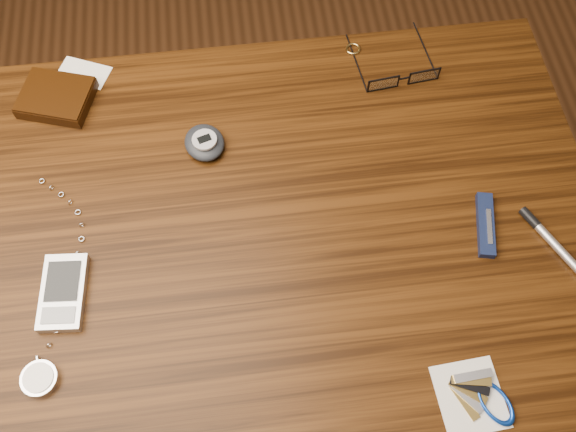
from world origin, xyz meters
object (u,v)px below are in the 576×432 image
object	(u,v)px
notepad_keys	(482,398)
pocket_knife	(486,225)
eyeglasses	(402,77)
pocket_watch	(41,370)
desk	(246,273)
pda_phone	(63,292)
silver_pen	(553,243)
wallet_and_card	(57,97)
pedometer	(204,142)

from	to	relation	value
notepad_keys	pocket_knife	distance (m)	0.23
eyeglasses	pocket_watch	world-z (taller)	eyeglasses
desk	pda_phone	xyz separation A→B (m)	(-0.23, -0.04, 0.11)
eyeglasses	pocket_knife	xyz separation A→B (m)	(0.06, -0.26, -0.01)
pocket_watch	pda_phone	distance (m)	0.10
desk	silver_pen	size ratio (longest dim) A/B	7.42
pda_phone	wallet_and_card	bearing A→B (deg)	93.73
desk	pocket_knife	size ratio (longest dim) A/B	10.34
pda_phone	pedometer	xyz separation A→B (m)	(0.19, 0.21, 0.00)
silver_pen	pedometer	bearing A→B (deg)	154.83
wallet_and_card	notepad_keys	xyz separation A→B (m)	(0.52, -0.51, -0.01)
pocket_watch	pda_phone	size ratio (longest dim) A/B	2.91
pocket_knife	pedometer	bearing A→B (deg)	154.60
pedometer	notepad_keys	size ratio (longest dim) A/B	0.78
pocket_knife	silver_pen	distance (m)	0.09
desk	wallet_and_card	xyz separation A→B (m)	(-0.25, 0.27, 0.11)
pedometer	silver_pen	world-z (taller)	pedometer
desk	pedometer	size ratio (longest dim) A/B	12.69
desk	eyeglasses	bearing A→B (deg)	42.42
pocket_watch	pda_phone	bearing A→B (deg)	76.78
desk	pocket_watch	xyz separation A→B (m)	(-0.26, -0.14, 0.11)
eyeglasses	silver_pen	world-z (taller)	eyeglasses
pocket_watch	pda_phone	xyz separation A→B (m)	(0.02, 0.10, 0.00)
notepad_keys	pocket_knife	world-z (taller)	pocket_knife
eyeglasses	pocket_watch	bearing A→B (deg)	-143.61
pocket_watch	notepad_keys	size ratio (longest dim) A/B	3.09
wallet_and_card	pda_phone	distance (m)	0.32
pda_phone	desk	bearing A→B (deg)	10.56
pocket_watch	notepad_keys	world-z (taller)	pocket_watch
pocket_watch	desk	bearing A→B (deg)	28.88
pocket_knife	pda_phone	bearing A→B (deg)	-176.99
wallet_and_card	pedometer	size ratio (longest dim) A/B	1.83
eyeglasses	pocket_knife	bearing A→B (deg)	-76.36
wallet_and_card	eyeglasses	size ratio (longest dim) A/B	1.10
pedometer	silver_pen	bearing A→B (deg)	-25.17
desk	pocket_knife	world-z (taller)	pocket_knife
wallet_and_card	notepad_keys	size ratio (longest dim) A/B	1.44
pedometer	pocket_knife	bearing A→B (deg)	-25.40
silver_pen	wallet_and_card	bearing A→B (deg)	154.29
eyeglasses	pda_phone	distance (m)	0.58
wallet_and_card	pda_phone	xyz separation A→B (m)	(0.02, -0.31, -0.00)
pocket_watch	pedometer	distance (m)	0.37
pocket_knife	pocket_watch	bearing A→B (deg)	-167.76
pedometer	notepad_keys	world-z (taller)	pedometer
desk	pocket_watch	size ratio (longest dim) A/B	3.22
pocket_knife	silver_pen	xyz separation A→B (m)	(0.08, -0.04, -0.00)
wallet_and_card	silver_pen	world-z (taller)	wallet_and_card
pda_phone	pocket_knife	xyz separation A→B (m)	(0.57, 0.03, -0.00)
wallet_and_card	notepad_keys	world-z (taller)	wallet_and_card
wallet_and_card	silver_pen	xyz separation A→B (m)	(0.67, -0.32, -0.01)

